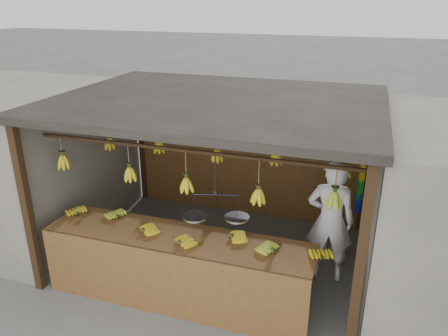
% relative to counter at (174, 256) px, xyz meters
% --- Properties ---
extents(ground, '(80.00, 80.00, 0.00)m').
position_rel_counter_xyz_m(ground, '(0.13, 1.23, -0.70)').
color(ground, '#5B5B57').
extents(stall, '(4.30, 3.30, 2.40)m').
position_rel_counter_xyz_m(stall, '(0.13, 1.55, 1.27)').
color(stall, black).
rests_on(stall, ground).
extents(neighbor_left, '(3.00, 3.00, 2.30)m').
position_rel_counter_xyz_m(neighbor_left, '(-3.47, 1.23, 0.45)').
color(neighbor_left, slate).
rests_on(neighbor_left, ground).
extents(counter, '(3.57, 0.77, 0.96)m').
position_rel_counter_xyz_m(counter, '(0.00, 0.00, 0.00)').
color(counter, brown).
rests_on(counter, ground).
extents(hanging_bananas, '(3.62, 2.25, 0.39)m').
position_rel_counter_xyz_m(hanging_bananas, '(0.12, 1.22, 0.91)').
color(hanging_bananas, gold).
rests_on(hanging_bananas, ground).
extents(balance_scale, '(0.77, 0.42, 0.82)m').
position_rel_counter_xyz_m(balance_scale, '(0.46, 0.23, 0.53)').
color(balance_scale, black).
rests_on(balance_scale, ground).
extents(vendor, '(0.64, 0.43, 1.72)m').
position_rel_counter_xyz_m(vendor, '(1.73, 1.20, 0.16)').
color(vendor, white).
rests_on(vendor, ground).
extents(bag_bundles, '(0.08, 0.26, 1.18)m').
position_rel_counter_xyz_m(bag_bundles, '(2.07, 2.58, 0.28)').
color(bag_bundles, red).
rests_on(bag_bundles, ground).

